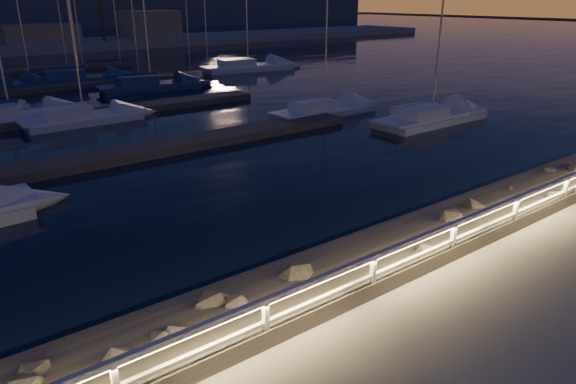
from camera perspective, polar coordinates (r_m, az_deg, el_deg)
name	(u,v)px	position (r m, az deg, el deg)	size (l,w,h in m)	color
ground	(426,269)	(13.74, 15.13, -8.26)	(400.00, 400.00, 0.00)	gray
harbor_water	(75,108)	(40.23, -22.61, 8.56)	(400.00, 440.00, 0.60)	black
guard_rail	(428,243)	(13.33, 15.26, -5.45)	(44.11, 0.12, 1.06)	white
riprap	(389,255)	(14.57, 11.15, -6.93)	(32.85, 3.29, 1.53)	#645E55
floating_docks	(68,98)	(41.35, -23.21, 9.58)	(22.00, 36.00, 0.40)	#585049
sailboat_c	(7,117)	(34.92, -28.78, 7.28)	(8.52, 3.26, 14.12)	silver
sailboat_d	(429,116)	(32.21, 15.42, 8.12)	(8.46, 2.65, 14.22)	silver
sailboat_f	(81,117)	(33.25, -22.04, 7.72)	(7.17, 2.30, 12.13)	silver
sailboat_g	(148,85)	(43.80, -15.26, 11.38)	(8.62, 3.48, 14.23)	navy
sailboat_h	(322,109)	(33.32, 3.81, 9.18)	(7.74, 2.55, 12.95)	silver
sailboat_k	(77,78)	(49.41, -22.38, 11.58)	(8.92, 4.32, 14.60)	navy
sailboat_l	(246,66)	(54.27, -4.73, 13.75)	(9.90, 4.40, 16.19)	silver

